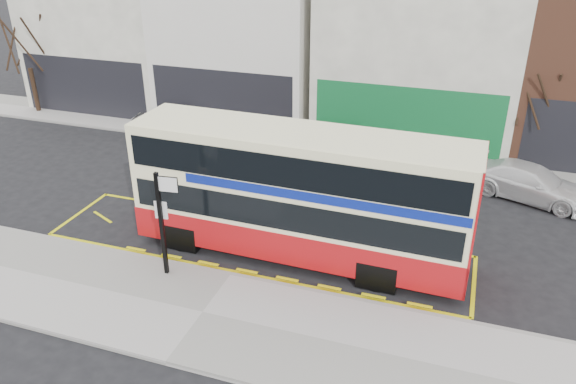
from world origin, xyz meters
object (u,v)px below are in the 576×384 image
(street_tree_left, at_px, (22,27))
(street_tree_right, at_px, (540,82))
(car_grey, at_px, (341,145))
(double_decker_bus, at_px, (300,193))
(bus_stop_post, at_px, (163,215))
(car_white, at_px, (530,183))
(car_silver, at_px, (176,124))

(street_tree_left, height_order, street_tree_right, street_tree_left)
(car_grey, distance_m, street_tree_left, 17.91)
(double_decker_bus, relative_size, street_tree_left, 1.55)
(bus_stop_post, bearing_deg, car_white, 34.10)
(street_tree_left, bearing_deg, double_decker_bus, -26.69)
(double_decker_bus, distance_m, street_tree_left, 20.43)
(double_decker_bus, xyz_separation_m, street_tree_left, (-18.12, 9.11, 2.44))
(bus_stop_post, height_order, car_white, bus_stop_post)
(bus_stop_post, xyz_separation_m, street_tree_right, (10.51, 12.45, 1.61))
(bus_stop_post, relative_size, street_tree_right, 0.61)
(double_decker_bus, xyz_separation_m, bus_stop_post, (-3.37, -2.48, -0.08))
(street_tree_left, xyz_separation_m, street_tree_right, (25.26, 0.86, -0.90))
(bus_stop_post, bearing_deg, street_tree_right, 42.97)
(double_decker_bus, distance_m, car_white, 9.91)
(car_silver, distance_m, street_tree_left, 9.99)
(car_silver, height_order, car_white, car_silver)
(car_grey, height_order, street_tree_right, street_tree_right)
(car_white, bearing_deg, car_grey, 98.21)
(double_decker_bus, xyz_separation_m, car_grey, (-0.68, 8.18, -1.54))
(car_white, relative_size, street_tree_right, 0.83)
(bus_stop_post, xyz_separation_m, car_white, (10.54, 9.15, -1.46))
(car_grey, height_order, car_white, car_grey)
(car_silver, bearing_deg, bus_stop_post, -160.94)
(double_decker_bus, height_order, car_silver, double_decker_bus)
(car_white, height_order, street_tree_right, street_tree_right)
(double_decker_bus, relative_size, bus_stop_post, 3.17)
(car_grey, bearing_deg, double_decker_bus, -171.39)
(double_decker_bus, distance_m, bus_stop_post, 4.19)
(car_silver, bearing_deg, car_grey, -98.68)
(double_decker_bus, xyz_separation_m, street_tree_right, (7.13, 9.97, 1.53))
(double_decker_bus, xyz_separation_m, car_silver, (-8.98, 8.19, -1.48))
(car_white, bearing_deg, car_silver, 103.75)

